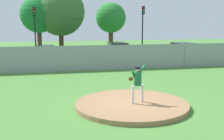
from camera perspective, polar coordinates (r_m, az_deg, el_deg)
ground_plane at (r=18.36m, az=-1.32°, el=-2.07°), size 80.00×80.00×0.00m
asphalt_strip at (r=26.63m, az=-4.86°, el=1.55°), size 44.00×7.00×0.01m
pitchers_mound at (r=12.67m, az=3.97°, el=-6.98°), size 5.01×5.01×0.20m
pitcher_youth at (r=12.40m, az=5.16°, el=-2.18°), size 0.79×0.32×1.70m
baseball at (r=12.24m, az=7.84°, el=-6.97°), size 0.07×0.07×0.07m
chainlink_fence at (r=22.08m, az=-3.34°, el=2.48°), size 37.70×0.07×2.06m
parked_car_slate at (r=29.35m, az=14.13°, el=3.62°), size 2.09×4.13×1.71m
parked_car_champagne at (r=26.46m, az=-13.34°, el=2.96°), size 2.11×4.34×1.62m
parked_car_white at (r=27.08m, az=1.14°, el=3.54°), size 1.98×4.42×1.83m
traffic_cone_orange at (r=27.26m, az=-9.10°, el=2.19°), size 0.40×0.40×0.55m
traffic_light_near at (r=30.70m, az=-15.32°, el=8.98°), size 0.28×0.46×5.26m
traffic_light_far at (r=31.70m, az=6.23°, el=9.49°), size 0.28×0.46×5.46m
tree_broad_right at (r=33.78m, az=-14.59°, el=10.71°), size 4.15×4.15×6.66m
tree_slender_far at (r=33.89m, az=-10.34°, el=11.49°), size 5.63×5.63×7.77m
tree_leaning_west at (r=36.82m, az=-0.24°, el=10.43°), size 3.86×3.86×6.24m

